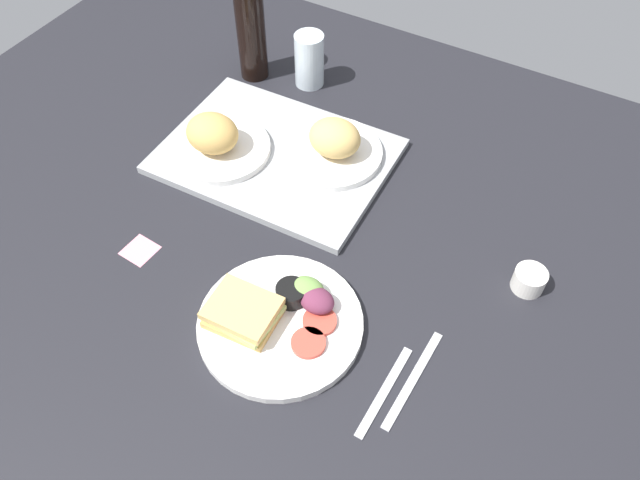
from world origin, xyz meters
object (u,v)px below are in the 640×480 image
(bread_plate_far, at_px, (333,145))
(soda_bottle, at_px, (251,30))
(espresso_cup, at_px, (529,280))
(plate_with_salad, at_px, (278,317))
(drinking_glass, at_px, (309,60))
(sticky_note, at_px, (140,250))
(serving_tray, at_px, (276,156))
(knife, at_px, (413,379))
(bread_plate_near, at_px, (216,140))
(fork, at_px, (384,391))

(bread_plate_far, relative_size, soda_bottle, 0.91)
(espresso_cup, bearing_deg, soda_bottle, 159.76)
(bread_plate_far, height_order, espresso_cup, bread_plate_far)
(plate_with_salad, distance_m, drinking_glass, 0.65)
(plate_with_salad, xyz_separation_m, espresso_cup, (0.34, 0.27, 0.00))
(plate_with_salad, bearing_deg, sticky_note, 178.92)
(serving_tray, height_order, knife, serving_tray)
(bread_plate_near, relative_size, plate_with_salad, 0.74)
(bread_plate_near, bearing_deg, plate_with_salad, -41.09)
(knife, height_order, sticky_note, knife)
(bread_plate_far, height_order, drinking_glass, drinking_glass)
(bread_plate_near, relative_size, fork, 1.19)
(bread_plate_far, bearing_deg, bread_plate_near, -153.36)
(serving_tray, height_order, drinking_glass, drinking_glass)
(drinking_glass, bearing_deg, bread_plate_far, -49.72)
(bread_plate_near, relative_size, sticky_note, 3.61)
(soda_bottle, relative_size, knife, 1.21)
(drinking_glass, distance_m, soda_bottle, 0.14)
(serving_tray, height_order, soda_bottle, soda_bottle)
(espresso_cup, xyz_separation_m, knife, (-0.10, -0.26, -0.02))
(bread_plate_far, distance_m, espresso_cup, 0.46)
(bread_plate_far, distance_m, soda_bottle, 0.35)
(bread_plate_far, xyz_separation_m, fork, (0.31, -0.40, -0.04))
(serving_tray, bearing_deg, drinking_glass, 104.78)
(bread_plate_near, relative_size, espresso_cup, 3.61)
(bread_plate_far, height_order, sticky_note, bread_plate_far)
(plate_with_salad, bearing_deg, serving_tray, 122.61)
(fork, height_order, sticky_note, fork)
(bread_plate_near, distance_m, soda_bottle, 0.29)
(serving_tray, height_order, bread_plate_far, bread_plate_far)
(bread_plate_near, height_order, fork, bread_plate_near)
(bread_plate_near, distance_m, knife, 0.61)
(soda_bottle, height_order, knife, soda_bottle)
(fork, height_order, knife, same)
(plate_with_salad, xyz_separation_m, knife, (0.24, 0.02, -0.02))
(drinking_glass, relative_size, knife, 0.65)
(serving_tray, relative_size, knife, 2.37)
(drinking_glass, xyz_separation_m, knife, (0.51, -0.57, -0.06))
(serving_tray, bearing_deg, bread_plate_near, -152.40)
(fork, bearing_deg, serving_tray, 50.94)
(bread_plate_far, distance_m, knife, 0.50)
(plate_with_salad, height_order, sticky_note, plate_with_salad)
(serving_tray, height_order, fork, serving_tray)
(drinking_glass, bearing_deg, knife, -47.73)
(serving_tray, distance_m, drinking_glass, 0.27)
(serving_tray, xyz_separation_m, knife, (0.45, -0.31, -0.01))
(serving_tray, distance_m, soda_bottle, 0.31)
(bread_plate_near, distance_m, bread_plate_far, 0.23)
(bread_plate_near, bearing_deg, sticky_note, -86.56)
(bread_plate_far, xyz_separation_m, knife, (0.34, -0.36, -0.04))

